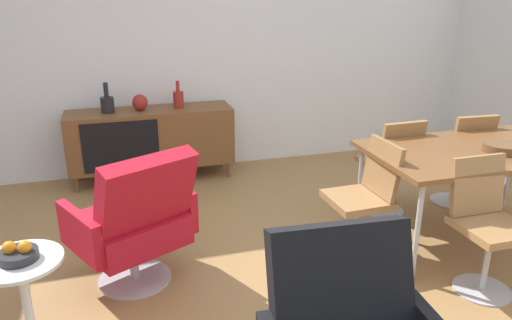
% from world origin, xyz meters
% --- Properties ---
extents(ground_plane, '(8.32, 8.32, 0.00)m').
position_xyz_m(ground_plane, '(0.00, 0.00, 0.00)').
color(ground_plane, '#9E7242').
extents(wall_back, '(6.80, 0.12, 2.80)m').
position_xyz_m(wall_back, '(0.00, 2.60, 1.40)').
color(wall_back, white).
rests_on(wall_back, ground_plane).
extents(sideboard, '(1.60, 0.45, 0.72)m').
position_xyz_m(sideboard, '(-0.51, 2.30, 0.44)').
color(sideboard, brown).
rests_on(sideboard, ground_plane).
extents(vase_cobalt, '(0.13, 0.13, 0.29)m').
position_xyz_m(vase_cobalt, '(-0.89, 2.30, 0.81)').
color(vase_cobalt, black).
rests_on(vase_cobalt, sideboard).
extents(vase_sculptural_dark, '(0.10, 0.10, 0.27)m').
position_xyz_m(vase_sculptural_dark, '(-0.22, 2.30, 0.81)').
color(vase_sculptural_dark, maroon).
rests_on(vase_sculptural_dark, sideboard).
extents(vase_ceramic_small, '(0.15, 0.15, 0.16)m').
position_xyz_m(vase_ceramic_small, '(-0.59, 2.30, 0.80)').
color(vase_ceramic_small, maroon).
rests_on(vase_ceramic_small, sideboard).
extents(dining_table, '(1.60, 0.90, 0.74)m').
position_xyz_m(dining_table, '(1.69, 0.33, 0.70)').
color(dining_table, brown).
rests_on(dining_table, ground_plane).
extents(wooden_bowl_on_table, '(0.26, 0.26, 0.06)m').
position_xyz_m(wooden_bowl_on_table, '(1.80, 0.22, 0.77)').
color(wooden_bowl_on_table, brown).
rests_on(wooden_bowl_on_table, dining_table).
extents(dining_chair_back_right, '(0.43, 0.45, 0.86)m').
position_xyz_m(dining_chair_back_right, '(2.04, 0.89, 0.47)').
color(dining_chair_back_right, '#9E7042').
rests_on(dining_chair_back_right, ground_plane).
extents(dining_chair_front_left, '(0.40, 0.43, 0.86)m').
position_xyz_m(dining_chair_front_left, '(1.34, -0.23, 0.47)').
color(dining_chair_front_left, '#9E7042').
rests_on(dining_chair_front_left, ground_plane).
extents(dining_chair_back_left, '(0.41, 0.44, 0.86)m').
position_xyz_m(dining_chair_back_left, '(1.34, 0.89, 0.47)').
color(dining_chair_back_left, '#9E7042').
rests_on(dining_chair_back_left, ground_plane).
extents(dining_chair_near_window, '(0.44, 0.41, 0.86)m').
position_xyz_m(dining_chair_near_window, '(0.80, 0.34, 0.47)').
color(dining_chair_near_window, '#9E7042').
rests_on(dining_chair_near_window, ground_plane).
extents(lounge_chair_red, '(0.87, 0.85, 0.95)m').
position_xyz_m(lounge_chair_red, '(-0.77, 0.42, 0.47)').
color(lounge_chair_red, red).
rests_on(lounge_chair_red, ground_plane).
extents(side_table_round, '(0.44, 0.44, 0.52)m').
position_xyz_m(side_table_round, '(-1.37, 0.01, 0.32)').
color(side_table_round, white).
rests_on(side_table_round, ground_plane).
extents(fruit_bowl, '(0.20, 0.20, 0.11)m').
position_xyz_m(fruit_bowl, '(-1.37, 0.01, 0.56)').
color(fruit_bowl, '#262628').
rests_on(fruit_bowl, side_table_round).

